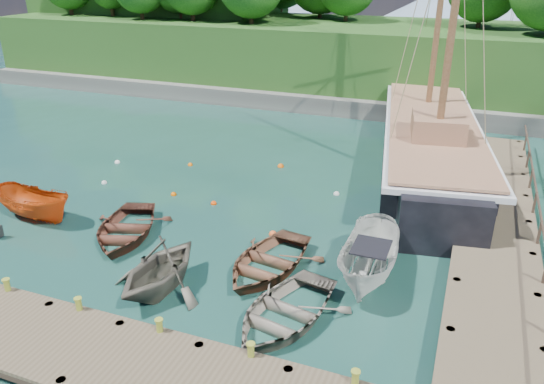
{
  "coord_description": "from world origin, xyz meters",
  "views": [
    {
      "loc": [
        9.86,
        -15.96,
        10.91
      ],
      "look_at": [
        2.52,
        2.94,
        2.0
      ],
      "focal_mm": 35.0,
      "sensor_mm": 36.0,
      "label": 1
    }
  ],
  "objects_px": {
    "cabin_boat_white": "(368,280)",
    "schooner": "(429,145)",
    "rowboat_3": "(284,321)",
    "rowboat_1": "(161,289)",
    "rowboat_2": "(267,270)",
    "motorboat_orange": "(37,219)",
    "rowboat_0": "(126,236)"
  },
  "relations": [
    {
      "from": "rowboat_0",
      "to": "cabin_boat_white",
      "type": "relative_size",
      "value": 0.93
    },
    {
      "from": "rowboat_0",
      "to": "cabin_boat_white",
      "type": "bearing_deg",
      "value": -16.19
    },
    {
      "from": "rowboat_1",
      "to": "cabin_boat_white",
      "type": "height_order",
      "value": "rowboat_1"
    },
    {
      "from": "motorboat_orange",
      "to": "cabin_boat_white",
      "type": "relative_size",
      "value": 0.84
    },
    {
      "from": "rowboat_3",
      "to": "cabin_boat_white",
      "type": "bearing_deg",
      "value": 70.4
    },
    {
      "from": "rowboat_3",
      "to": "motorboat_orange",
      "type": "bearing_deg",
      "value": 179.51
    },
    {
      "from": "motorboat_orange",
      "to": "schooner",
      "type": "xyz_separation_m",
      "value": [
        15.88,
        13.87,
        1.14
      ]
    },
    {
      "from": "rowboat_1",
      "to": "cabin_boat_white",
      "type": "distance_m",
      "value": 7.6
    },
    {
      "from": "rowboat_3",
      "to": "cabin_boat_white",
      "type": "relative_size",
      "value": 0.93
    },
    {
      "from": "rowboat_2",
      "to": "motorboat_orange",
      "type": "distance_m",
      "value": 11.46
    },
    {
      "from": "rowboat_3",
      "to": "rowboat_1",
      "type": "bearing_deg",
      "value": -169.19
    },
    {
      "from": "cabin_boat_white",
      "to": "schooner",
      "type": "height_order",
      "value": "schooner"
    },
    {
      "from": "schooner",
      "to": "rowboat_3",
      "type": "bearing_deg",
      "value": -108.38
    },
    {
      "from": "cabin_boat_white",
      "to": "motorboat_orange",
      "type": "bearing_deg",
      "value": -179.41
    },
    {
      "from": "rowboat_1",
      "to": "rowboat_3",
      "type": "xyz_separation_m",
      "value": [
        4.76,
        -0.1,
        0.0
      ]
    },
    {
      "from": "cabin_boat_white",
      "to": "schooner",
      "type": "xyz_separation_m",
      "value": [
        0.65,
        13.39,
        1.14
      ]
    },
    {
      "from": "rowboat_2",
      "to": "motorboat_orange",
      "type": "xyz_separation_m",
      "value": [
        -11.46,
        0.2,
        0.0
      ]
    },
    {
      "from": "rowboat_1",
      "to": "schooner",
      "type": "xyz_separation_m",
      "value": [
        7.5,
        16.69,
        1.14
      ]
    },
    {
      "from": "rowboat_0",
      "to": "rowboat_3",
      "type": "xyz_separation_m",
      "value": [
        8.36,
        -3.0,
        0.0
      ]
    },
    {
      "from": "rowboat_1",
      "to": "motorboat_orange",
      "type": "distance_m",
      "value": 8.85
    },
    {
      "from": "rowboat_2",
      "to": "schooner",
      "type": "relative_size",
      "value": 0.17
    },
    {
      "from": "rowboat_1",
      "to": "rowboat_2",
      "type": "xyz_separation_m",
      "value": [
        3.08,
        2.62,
        0.0
      ]
    },
    {
      "from": "rowboat_0",
      "to": "rowboat_3",
      "type": "bearing_deg",
      "value": -38.11
    },
    {
      "from": "motorboat_orange",
      "to": "schooner",
      "type": "relative_size",
      "value": 0.16
    },
    {
      "from": "rowboat_1",
      "to": "schooner",
      "type": "distance_m",
      "value": 18.33
    },
    {
      "from": "rowboat_0",
      "to": "rowboat_2",
      "type": "distance_m",
      "value": 6.68
    },
    {
      "from": "rowboat_0",
      "to": "motorboat_orange",
      "type": "bearing_deg",
      "value": 162.62
    },
    {
      "from": "rowboat_1",
      "to": "rowboat_2",
      "type": "distance_m",
      "value": 4.04
    },
    {
      "from": "rowboat_3",
      "to": "rowboat_0",
      "type": "bearing_deg",
      "value": 172.28
    },
    {
      "from": "rowboat_2",
      "to": "cabin_boat_white",
      "type": "bearing_deg",
      "value": 18.68
    },
    {
      "from": "rowboat_3",
      "to": "schooner",
      "type": "distance_m",
      "value": 17.05
    },
    {
      "from": "rowboat_1",
      "to": "rowboat_2",
      "type": "height_order",
      "value": "rowboat_1"
    }
  ]
}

